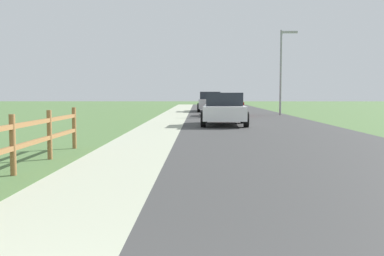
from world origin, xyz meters
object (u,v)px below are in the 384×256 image
at_px(parked_car_red, 228,105).
at_px(parked_car_silver, 210,102).
at_px(street_lamp, 283,64).
at_px(parked_suv_white, 224,109).

xyz_separation_m(parked_car_red, parked_car_silver, (-1.06, 7.19, 0.06)).
bearing_deg(parked_car_silver, street_lamp, -53.06).
height_order(parked_suv_white, parked_car_silver, parked_car_silver).
bearing_deg(parked_car_red, parked_suv_white, -94.86).
relative_size(parked_car_red, parked_car_silver, 1.01).
distance_m(parked_suv_white, parked_car_red, 9.28).
bearing_deg(parked_car_red, street_lamp, 11.07).
xyz_separation_m(parked_suv_white, parked_car_red, (0.79, 9.25, -0.01)).
xyz_separation_m(parked_suv_white, parked_car_silver, (-0.27, 16.43, 0.04)).
distance_m(parked_car_silver, street_lamp, 8.50).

